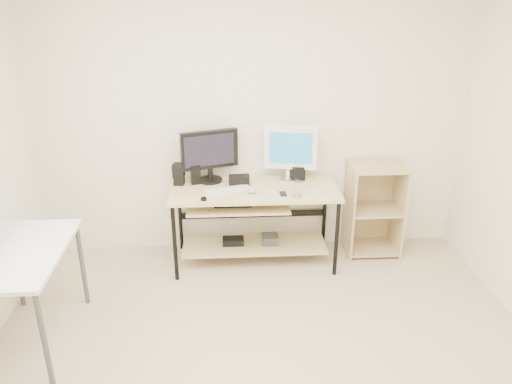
{
  "coord_description": "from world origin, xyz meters",
  "views": [
    {
      "loc": [
        -0.23,
        -2.48,
        2.44
      ],
      "look_at": [
        -0.01,
        1.3,
        0.86
      ],
      "focal_mm": 35.0,
      "sensor_mm": 36.0,
      "label": 1
    }
  ],
  "objects_px": {
    "white_imac": "(290,149)",
    "black_monitor": "(210,153)",
    "desk": "(252,209)",
    "side_table": "(20,262)",
    "audio_controller": "(195,175)",
    "shelf_unit": "(373,207)"
  },
  "relations": [
    {
      "from": "desk",
      "to": "white_imac",
      "type": "distance_m",
      "value": 0.66
    },
    {
      "from": "shelf_unit",
      "to": "audio_controller",
      "type": "height_order",
      "value": "audio_controller"
    },
    {
      "from": "desk",
      "to": "shelf_unit",
      "type": "height_order",
      "value": "shelf_unit"
    },
    {
      "from": "desk",
      "to": "black_monitor",
      "type": "distance_m",
      "value": 0.64
    },
    {
      "from": "white_imac",
      "to": "audio_controller",
      "type": "bearing_deg",
      "value": -166.16
    },
    {
      "from": "desk",
      "to": "white_imac",
      "type": "xyz_separation_m",
      "value": [
        0.37,
        0.18,
        0.51
      ]
    },
    {
      "from": "black_monitor",
      "to": "audio_controller",
      "type": "xyz_separation_m",
      "value": [
        -0.13,
        -0.06,
        -0.19
      ]
    },
    {
      "from": "white_imac",
      "to": "black_monitor",
      "type": "bearing_deg",
      "value": -170.09
    },
    {
      "from": "audio_controller",
      "to": "black_monitor",
      "type": "bearing_deg",
      "value": 10.39
    },
    {
      "from": "shelf_unit",
      "to": "white_imac",
      "type": "bearing_deg",
      "value": 178.34
    },
    {
      "from": "shelf_unit",
      "to": "black_monitor",
      "type": "relative_size",
      "value": 1.74
    },
    {
      "from": "white_imac",
      "to": "side_table",
      "type": "bearing_deg",
      "value": -138.32
    },
    {
      "from": "side_table",
      "to": "white_imac",
      "type": "distance_m",
      "value": 2.4
    },
    {
      "from": "desk",
      "to": "audio_controller",
      "type": "xyz_separation_m",
      "value": [
        -0.5,
        0.13,
        0.3
      ]
    },
    {
      "from": "desk",
      "to": "shelf_unit",
      "type": "distance_m",
      "value": 1.19
    },
    {
      "from": "side_table",
      "to": "white_imac",
      "type": "bearing_deg",
      "value": 31.63
    },
    {
      "from": "white_imac",
      "to": "desk",
      "type": "bearing_deg",
      "value": -143.22
    },
    {
      "from": "desk",
      "to": "side_table",
      "type": "relative_size",
      "value": 1.5
    },
    {
      "from": "white_imac",
      "to": "audio_controller",
      "type": "xyz_separation_m",
      "value": [
        -0.87,
        -0.06,
        -0.21
      ]
    },
    {
      "from": "side_table",
      "to": "black_monitor",
      "type": "height_order",
      "value": "black_monitor"
    },
    {
      "from": "side_table",
      "to": "black_monitor",
      "type": "xyz_separation_m",
      "value": [
        1.28,
        1.25,
        0.36
      ]
    },
    {
      "from": "shelf_unit",
      "to": "audio_controller",
      "type": "xyz_separation_m",
      "value": [
        -1.68,
        -0.03,
        0.39
      ]
    }
  ]
}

